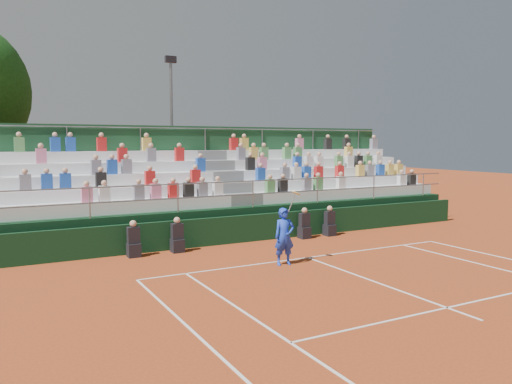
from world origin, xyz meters
TOP-DOWN VIEW (x-y plane):
  - ground at (0.00, 0.00)m, footprint 90.00×90.00m
  - courtside_wall at (0.00, 3.20)m, footprint 20.00×0.15m
  - line_officials at (-0.92, 2.75)m, footprint 8.14×0.40m
  - grandstand at (0.02, 6.44)m, footprint 20.00×5.20m
  - tennis_player at (-1.14, -0.42)m, footprint 0.88×0.52m
  - floodlight_mast at (0.04, 13.26)m, footprint 0.60×0.25m

SIDE VIEW (x-z plane):
  - ground at x=0.00m, z-range 0.00..0.00m
  - line_officials at x=-0.92m, z-range -0.12..1.07m
  - courtside_wall at x=0.00m, z-range 0.00..1.00m
  - tennis_player at x=-1.14m, z-range -0.24..1.98m
  - grandstand at x=0.02m, z-range -1.12..3.28m
  - floodlight_mast at x=0.04m, z-range 0.68..8.95m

